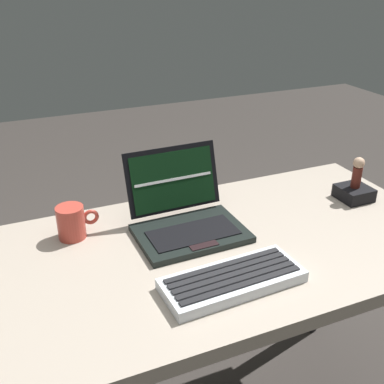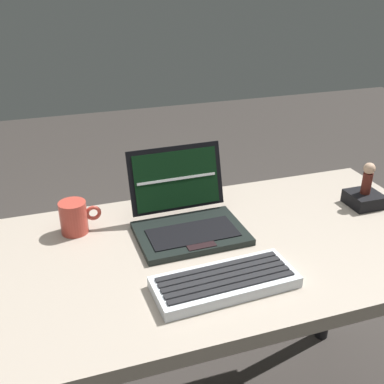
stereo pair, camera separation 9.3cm
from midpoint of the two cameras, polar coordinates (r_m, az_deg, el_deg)
The scene contains 6 objects.
desk at distance 1.29m, azimuth 0.83°, elevation -10.60°, with size 1.54×0.68×0.76m.
laptop_front at distance 1.31m, azimuth 1.36°, elevation -3.13°, with size 0.30×0.27×0.22m.
external_keyboard at distance 1.11m, azimuth 6.48°, elevation -10.95°, with size 0.35×0.15×0.03m.
figurine_stand at distance 1.57m, azimuth 21.95°, elevation -0.86°, with size 0.10×0.10×0.04m, color black.
figurine at distance 1.54m, azimuth 22.42°, elevation 1.69°, with size 0.04×0.04×0.10m.
coffee_mug at distance 1.33m, azimuth -12.35°, elevation -3.09°, with size 0.12×0.08×0.09m.
Camera 2 is at (-0.30, -0.99, 1.44)m, focal length 43.42 mm.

